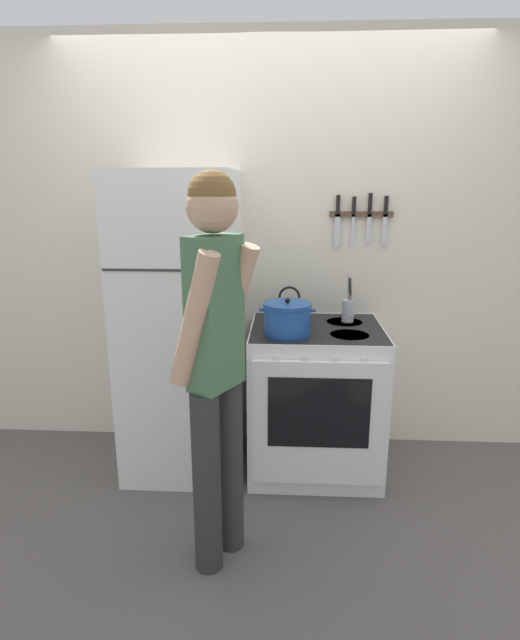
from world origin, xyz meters
TOP-DOWN VIEW (x-y plane):
  - ground_plane at (0.00, 0.00)m, footprint 14.00×14.00m
  - wall_back at (0.00, 0.03)m, footprint 10.00×0.06m
  - refrigerator at (-0.48, -0.34)m, footprint 0.65×0.70m
  - stove_range at (0.30, -0.36)m, footprint 0.76×0.71m
  - dutch_oven_pot at (0.13, -0.47)m, footprint 0.31×0.27m
  - tea_kettle at (0.14, -0.20)m, footprint 0.21×0.17m
  - utensil_jar at (0.49, -0.19)m, footprint 0.07×0.07m
  - person at (-0.17, -1.15)m, footprint 0.39×0.43m
  - wall_knife_strip at (0.56, -0.02)m, footprint 0.38×0.03m

SIDE VIEW (x-z plane):
  - ground_plane at x=0.00m, z-range 0.00..0.00m
  - stove_range at x=0.30m, z-range 0.01..0.89m
  - refrigerator at x=-0.48m, z-range 0.00..1.75m
  - tea_kettle at x=0.14m, z-range 0.84..1.05m
  - utensil_jar at x=0.49m, z-range 0.82..1.10m
  - dutch_oven_pot at x=0.13m, z-range 0.87..1.07m
  - person at x=-0.17m, z-range 0.12..1.85m
  - wall_back at x=0.00m, z-range 0.00..2.55m
  - wall_knife_strip at x=0.56m, z-range 1.35..1.67m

